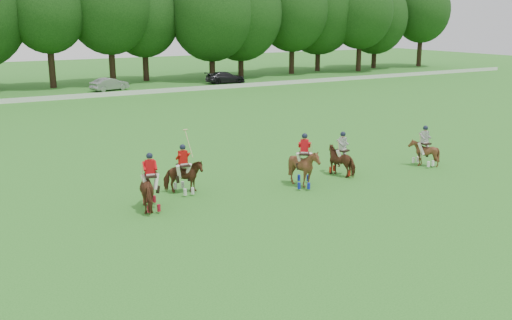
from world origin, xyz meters
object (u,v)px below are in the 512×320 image
polo_red_a (151,189)px  polo_ball (299,188)px  car_right (225,77)px  car_mid (110,84)px  polo_red_b (183,176)px  polo_stripe_a (342,160)px  polo_red_c (304,167)px  polo_stripe_b (424,152)px

polo_red_a → polo_ball: polo_red_a is taller
car_right → car_mid: bearing=94.5°
polo_red_b → polo_stripe_a: polo_red_b is taller
polo_red_a → polo_red_c: (7.08, -0.43, 0.07)m
car_mid → polo_red_b: (-7.26, -37.07, 0.11)m
polo_red_b → polo_stripe_b: 12.70m
polo_red_b → polo_red_c: size_ratio=1.11×
polo_red_a → polo_red_c: 7.09m
polo_red_b → polo_stripe_a: bearing=-7.9°
car_right → polo_red_a: (-22.75, -38.40, 0.16)m
car_right → polo_red_b: 42.50m
polo_red_a → polo_stripe_a: polo_red_a is taller
polo_red_a → car_right: bearing=59.4°
polo_stripe_b → polo_red_c: bearing=179.8°
polo_red_c → car_mid: bearing=86.8°
polo_red_c → polo_stripe_b: polo_red_c is taller
car_mid → polo_stripe_a: 38.15m
polo_red_b → car_right: bearing=60.7°
car_mid → polo_red_c: polo_red_c is taller
polo_ball → car_right: bearing=67.6°
car_right → polo_red_a: bearing=153.9°
car_mid → polo_red_c: bearing=158.8°
polo_stripe_a → polo_ball: 3.36m
polo_stripe_b → polo_stripe_a: bearing=171.6°
car_right → polo_red_b: (-20.80, -37.07, 0.09)m
car_right → polo_ball: (-16.11, -39.11, -0.63)m
car_mid → polo_stripe_b: (5.32, -38.85, 0.08)m
car_right → polo_ball: 42.30m
polo_stripe_b → polo_ball: bearing=-178.1°
polo_red_b → polo_ball: (4.69, -2.04, -0.72)m
polo_red_b → polo_stripe_a: size_ratio=1.27×
polo_red_b → car_mid: bearing=78.9°
car_mid → polo_red_a: polo_red_a is taller
polo_red_c → polo_stripe_b: bearing=-0.2°
polo_red_b → polo_stripe_b: size_ratio=1.29×
car_mid → polo_red_b: size_ratio=1.47×
polo_stripe_b → polo_ball: polo_stripe_b is taller
car_mid → polo_red_c: size_ratio=1.63×
polo_red_c → polo_stripe_a: size_ratio=1.14×
car_mid → polo_red_b: bearing=150.9°
polo_stripe_b → polo_ball: (-7.89, -0.26, -0.70)m
polo_red_a → polo_stripe_b: bearing=-1.8°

